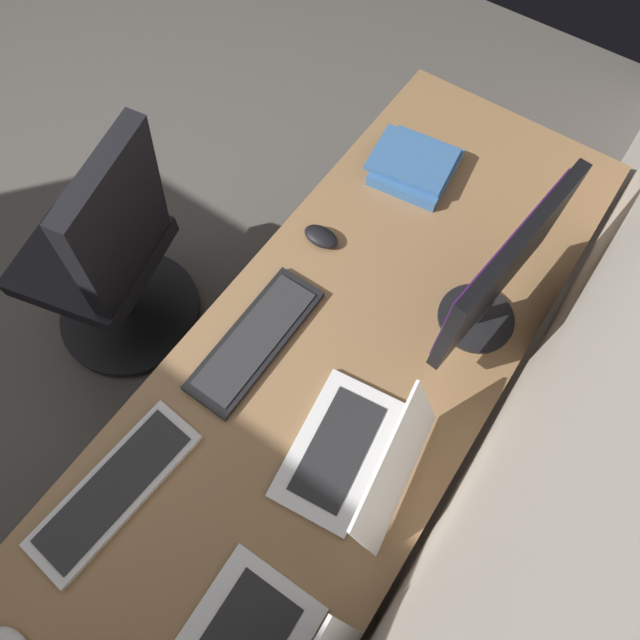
% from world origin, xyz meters
% --- Properties ---
extents(floor_plane, '(5.33, 5.33, 0.00)m').
position_xyz_m(floor_plane, '(0.00, 0.00, 0.00)').
color(floor_plane, '#59544F').
extents(wall_back, '(5.04, 0.10, 2.60)m').
position_xyz_m(wall_back, '(0.00, 2.01, 1.30)').
color(wall_back, beige).
rests_on(wall_back, ground).
extents(desk, '(2.11, 0.75, 0.73)m').
position_xyz_m(desk, '(-0.06, 1.56, 0.67)').
color(desk, '#936D47').
rests_on(desk, ground).
extents(drawer_pedestal, '(0.40, 0.51, 0.69)m').
position_xyz_m(drawer_pedestal, '(0.40, 1.59, 0.35)').
color(drawer_pedestal, '#936D47').
rests_on(drawer_pedestal, ground).
extents(monitor_primary, '(0.47, 0.20, 0.40)m').
position_xyz_m(monitor_primary, '(-0.38, 1.78, 0.96)').
color(monitor_primary, black).
rests_on(monitor_primary, desk).
extents(laptop_leftmost, '(0.38, 0.32, 0.19)m').
position_xyz_m(laptop_leftmost, '(0.10, 1.73, 0.78)').
color(laptop_leftmost, white).
rests_on(laptop_leftmost, desk).
extents(keyboard_main, '(0.43, 0.17, 0.02)m').
position_xyz_m(keyboard_main, '(0.48, 1.32, 0.74)').
color(keyboard_main, silver).
rests_on(keyboard_main, desk).
extents(keyboard_spare, '(0.42, 0.14, 0.02)m').
position_xyz_m(keyboard_spare, '(0.00, 1.35, 0.74)').
color(keyboard_spare, black).
rests_on(keyboard_spare, desk).
extents(mouse_spare, '(0.06, 0.10, 0.03)m').
position_xyz_m(mouse_spare, '(-0.35, 1.31, 0.75)').
color(mouse_spare, black).
rests_on(mouse_spare, desk).
extents(book_stack_near, '(0.26, 0.27, 0.05)m').
position_xyz_m(book_stack_near, '(-0.72, 1.40, 0.76)').
color(book_stack_near, '#38669E').
rests_on(book_stack_near, desk).
extents(office_chair, '(0.56, 0.60, 0.97)m').
position_xyz_m(office_chair, '(-0.03, 0.68, 0.46)').
color(office_chair, black).
rests_on(office_chair, ground).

